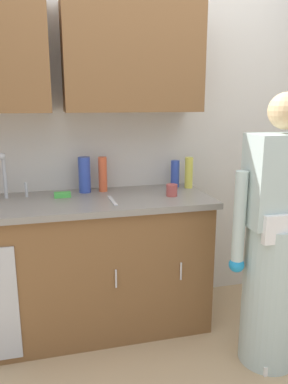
{
  "coord_description": "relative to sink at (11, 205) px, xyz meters",
  "views": [
    {
      "loc": [
        -0.63,
        -1.74,
        1.57
      ],
      "look_at": [
        -0.04,
        0.55,
        1.0
      ],
      "focal_mm": 35.3,
      "sensor_mm": 36.0,
      "label": 1
    }
  ],
  "objects": [
    {
      "name": "ground_plane",
      "position": [
        0.88,
        -0.71,
        -0.93
      ],
      "size": [
        9.0,
        9.0,
        0.0
      ],
      "primitive_type": "plane",
      "color": "tan"
    },
    {
      "name": "kitchen_wall_with_uppers",
      "position": [
        0.74,
        0.29,
        0.55
      ],
      "size": [
        4.8,
        0.44,
        2.7
      ],
      "color": "beige",
      "rests_on": "ground"
    },
    {
      "name": "counter_cabinet",
      "position": [
        0.32,
        -0.01,
        -0.48
      ],
      "size": [
        1.9,
        0.62,
        0.9
      ],
      "color": "brown",
      "rests_on": "ground"
    },
    {
      "name": "countertop",
      "position": [
        0.33,
        -0.01,
        -0.01
      ],
      "size": [
        1.96,
        0.66,
        0.04
      ],
      "primitive_type": "cube",
      "color": "gray",
      "rests_on": "counter_cabinet"
    },
    {
      "name": "sink",
      "position": [
        0.0,
        0.0,
        0.0
      ],
      "size": [
        0.5,
        0.36,
        0.35
      ],
      "color": "#B7BABF",
      "rests_on": "counter_cabinet"
    },
    {
      "name": "person_at_sink",
      "position": [
        1.5,
        -0.64,
        -0.23
      ],
      "size": [
        0.55,
        0.34,
        1.62
      ],
      "color": "white",
      "rests_on": "ground"
    },
    {
      "name": "bottle_water_tall",
      "position": [
        1.16,
        0.19,
        0.11
      ],
      "size": [
        0.06,
        0.06,
        0.2
      ],
      "primitive_type": "cylinder",
      "color": "#334CB2",
      "rests_on": "countertop"
    },
    {
      "name": "bottle_dish_liquid",
      "position": [
        0.62,
        0.18,
        0.14
      ],
      "size": [
        0.06,
        0.06,
        0.25
      ],
      "primitive_type": "cylinder",
      "color": "#E05933",
      "rests_on": "countertop"
    },
    {
      "name": "bottle_soap",
      "position": [
        0.49,
        0.18,
        0.14
      ],
      "size": [
        0.08,
        0.08,
        0.25
      ],
      "primitive_type": "cylinder",
      "color": "#334CB2",
      "rests_on": "countertop"
    },
    {
      "name": "bottle_water_short",
      "position": [
        1.25,
        0.14,
        0.13
      ],
      "size": [
        0.06,
        0.06,
        0.23
      ],
      "primitive_type": "cylinder",
      "color": "#D8D14C",
      "rests_on": "countertop"
    },
    {
      "name": "cup_by_sink",
      "position": [
        1.05,
        -0.07,
        0.05
      ],
      "size": [
        0.08,
        0.08,
        0.08
      ],
      "primitive_type": "cylinder",
      "color": "#B24C47",
      "rests_on": "countertop"
    },
    {
      "name": "knife_on_counter",
      "position": [
        0.63,
        -0.11,
        0.02
      ],
      "size": [
        0.03,
        0.24,
        0.01
      ],
      "primitive_type": "cube",
      "rotation": [
        0.0,
        0.0,
        4.74
      ],
      "color": "silver",
      "rests_on": "countertop"
    },
    {
      "name": "sponge",
      "position": [
        0.32,
        0.08,
        0.03
      ],
      "size": [
        0.11,
        0.07,
        0.03
      ],
      "primitive_type": "cube",
      "color": "#4CBF4C",
      "rests_on": "countertop"
    }
  ]
}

